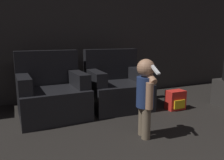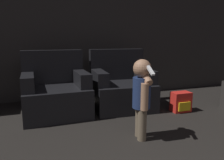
# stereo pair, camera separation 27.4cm
# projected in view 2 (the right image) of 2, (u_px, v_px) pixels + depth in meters

# --- Properties ---
(wall_back) EXTENTS (8.40, 0.05, 2.60)m
(wall_back) POSITION_uv_depth(u_px,v_px,m) (93.00, 26.00, 3.97)
(wall_back) COLOR #33302D
(wall_back) RESTS_ON ground_plane
(armchair_left) EXTENTS (0.92, 0.84, 0.91)m
(armchair_left) POSITION_uv_depth(u_px,v_px,m) (56.00, 93.00, 3.13)
(armchair_left) COLOR black
(armchair_left) RESTS_ON ground_plane
(armchair_right) EXTENTS (0.93, 0.85, 0.91)m
(armchair_right) POSITION_uv_depth(u_px,v_px,m) (121.00, 88.00, 3.44)
(armchair_right) COLOR black
(armchair_right) RESTS_ON ground_plane
(person_toddler) EXTENTS (0.19, 0.34, 0.87)m
(person_toddler) POSITION_uv_depth(u_px,v_px,m) (142.00, 93.00, 2.31)
(person_toddler) COLOR brown
(person_toddler) RESTS_ON ground_plane
(toy_backpack) EXTENTS (0.28, 0.19, 0.30)m
(toy_backpack) POSITION_uv_depth(u_px,v_px,m) (181.00, 102.00, 3.26)
(toy_backpack) COLOR red
(toy_backpack) RESTS_ON ground_plane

